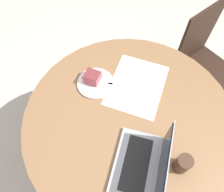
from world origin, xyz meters
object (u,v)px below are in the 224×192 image
at_px(coffee_glass, 182,164).
at_px(laptop, 143,164).
at_px(plate, 95,83).
at_px(chair, 201,65).

relative_size(coffee_glass, laptop, 0.34).
relative_size(plate, laptop, 0.63).
relative_size(chair, plate, 4.41).
bearing_deg(coffee_glass, chair, 168.93).
height_order(chair, coffee_glass, chair).
bearing_deg(laptop, coffee_glass, -74.47).
bearing_deg(laptop, chair, -17.91).
height_order(chair, laptop, laptop).
distance_m(chair, laptop, 1.07).
height_order(coffee_glass, laptop, laptop).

